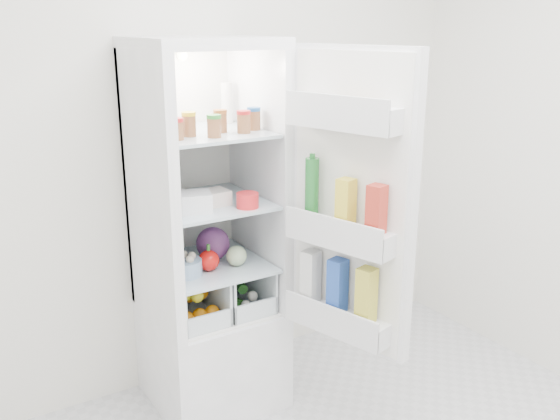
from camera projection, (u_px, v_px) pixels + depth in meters
room_walls at (431, 115)px, 1.90m from camera, size 3.02×3.02×2.61m
refrigerator at (206, 274)px, 3.08m from camera, size 0.60×0.60×1.80m
shelf_low at (211, 264)px, 3.01m from camera, size 0.49×0.53×0.01m
shelf_mid at (209, 203)px, 2.92m from camera, size 0.49×0.53×0.02m
shelf_top at (206, 133)px, 2.82m from camera, size 0.49×0.53×0.02m
crisper_left at (189, 294)px, 2.98m from camera, size 0.23×0.46×0.22m
crisper_right at (234, 284)px, 3.11m from camera, size 0.23×0.46×0.22m
condiment_jars at (217, 125)px, 2.72m from camera, size 0.46×0.16×0.08m
squeeze_bottle at (227, 103)px, 3.02m from camera, size 0.06×0.06×0.20m
tub_white at (196, 202)px, 2.75m from camera, size 0.17×0.17×0.09m
tub_cream at (215, 197)px, 2.85m from camera, size 0.12×0.12×0.07m
tin_red at (247, 200)px, 2.80m from camera, size 0.13×0.13×0.07m
foil_tray at (169, 197)px, 2.91m from camera, size 0.19×0.16×0.04m
red_cabbage at (213, 244)px, 3.03m from camera, size 0.16×0.16×0.16m
bell_pepper at (209, 260)px, 2.90m from camera, size 0.10×0.10×0.10m
mushroom_bowl at (185, 267)px, 2.85m from camera, size 0.17×0.17×0.07m
salad_bag at (237, 256)px, 2.96m from camera, size 0.10×0.10×0.10m
citrus_pile at (191, 302)px, 2.96m from camera, size 0.20×0.31×0.16m
veg_pile at (235, 292)px, 3.12m from camera, size 0.16×0.30×0.10m
fridge_door at (348, 211)px, 2.64m from camera, size 0.32×0.59×1.30m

